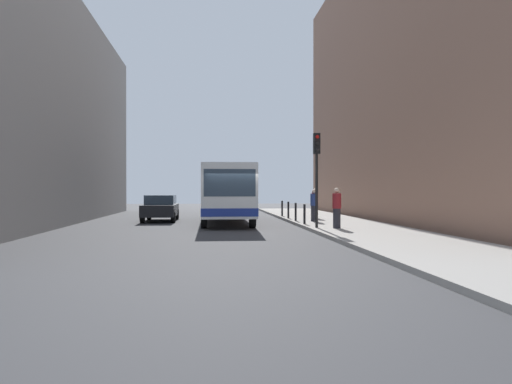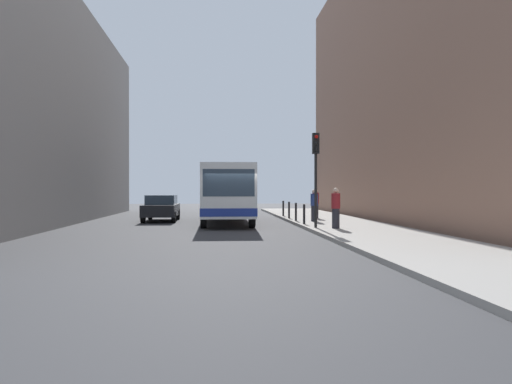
{
  "view_description": "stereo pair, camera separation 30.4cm",
  "coord_description": "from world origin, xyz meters",
  "px_view_note": "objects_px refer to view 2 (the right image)",
  "views": [
    {
      "loc": [
        -1.15,
        -22.31,
        1.81
      ],
      "look_at": [
        1.28,
        2.63,
        1.68
      ],
      "focal_mm": 34.59,
      "sensor_mm": 36.0,
      "label": 1
    },
    {
      "loc": [
        -0.84,
        -22.34,
        1.81
      ],
      "look_at": [
        1.28,
        2.63,
        1.68
      ],
      "focal_mm": 34.59,
      "sensor_mm": 36.0,
      "label": 2
    }
  ],
  "objects_px": {
    "bollard_mid": "(296,212)",
    "pedestrian_mid_sidewalk": "(314,205)",
    "bollard_farthest": "(283,208)",
    "traffic_light": "(316,162)",
    "pedestrian_far_sidewalk": "(316,203)",
    "car_behind_bus": "(221,203)",
    "bollard_far": "(289,210)",
    "bollard_near": "(304,214)",
    "bus": "(226,191)",
    "car_beside_bus": "(161,207)",
    "pedestrian_near_signal": "(336,208)"
  },
  "relations": [
    {
      "from": "bollard_mid",
      "to": "bollard_far",
      "type": "bearing_deg",
      "value": 90.0
    },
    {
      "from": "car_behind_bus",
      "to": "bollard_far",
      "type": "height_order",
      "value": "car_behind_bus"
    },
    {
      "from": "traffic_light",
      "to": "bollard_mid",
      "type": "bearing_deg",
      "value": 91.24
    },
    {
      "from": "traffic_light",
      "to": "pedestrian_far_sidewalk",
      "type": "height_order",
      "value": "traffic_light"
    },
    {
      "from": "pedestrian_near_signal",
      "to": "pedestrian_mid_sidewalk",
      "type": "relative_size",
      "value": 1.04
    },
    {
      "from": "bollard_mid",
      "to": "bollard_far",
      "type": "xyz_separation_m",
      "value": [
        0.0,
        2.38,
        0.0
      ]
    },
    {
      "from": "traffic_light",
      "to": "pedestrian_mid_sidewalk",
      "type": "height_order",
      "value": "traffic_light"
    },
    {
      "from": "bus",
      "to": "bollard_mid",
      "type": "height_order",
      "value": "bus"
    },
    {
      "from": "car_behind_bus",
      "to": "pedestrian_mid_sidewalk",
      "type": "distance_m",
      "value": 13.05
    },
    {
      "from": "bollard_mid",
      "to": "bollard_farthest",
      "type": "relative_size",
      "value": 1.0
    },
    {
      "from": "pedestrian_far_sidewalk",
      "to": "car_behind_bus",
      "type": "bearing_deg",
      "value": 4.06
    },
    {
      "from": "pedestrian_far_sidewalk",
      "to": "bollard_mid",
      "type": "bearing_deg",
      "value": 120.89
    },
    {
      "from": "bus",
      "to": "pedestrian_far_sidewalk",
      "type": "xyz_separation_m",
      "value": [
        5.16,
        0.88,
        -0.73
      ]
    },
    {
      "from": "car_behind_bus",
      "to": "pedestrian_mid_sidewalk",
      "type": "height_order",
      "value": "pedestrian_mid_sidewalk"
    },
    {
      "from": "traffic_light",
      "to": "pedestrian_far_sidewalk",
      "type": "bearing_deg",
      "value": 78.28
    },
    {
      "from": "bollard_mid",
      "to": "pedestrian_near_signal",
      "type": "bearing_deg",
      "value": -80.11
    },
    {
      "from": "bus",
      "to": "bollard_mid",
      "type": "bearing_deg",
      "value": 158.88
    },
    {
      "from": "car_behind_bus",
      "to": "bollard_farthest",
      "type": "distance_m",
      "value": 7.91
    },
    {
      "from": "bus",
      "to": "bollard_far",
      "type": "height_order",
      "value": "bus"
    },
    {
      "from": "bollard_near",
      "to": "pedestrian_far_sidewalk",
      "type": "relative_size",
      "value": 0.56
    },
    {
      "from": "bollard_mid",
      "to": "bollard_farthest",
      "type": "height_order",
      "value": "same"
    },
    {
      "from": "bollard_mid",
      "to": "pedestrian_mid_sidewalk",
      "type": "bearing_deg",
      "value": -28.75
    },
    {
      "from": "bus",
      "to": "car_beside_bus",
      "type": "xyz_separation_m",
      "value": [
        -3.66,
        1.39,
        -0.94
      ]
    },
    {
      "from": "bollard_mid",
      "to": "pedestrian_far_sidewalk",
      "type": "xyz_separation_m",
      "value": [
        1.53,
        2.3,
        0.37
      ]
    },
    {
      "from": "car_beside_bus",
      "to": "car_behind_bus",
      "type": "xyz_separation_m",
      "value": [
        3.5,
        8.89,
        0.0
      ]
    },
    {
      "from": "car_beside_bus",
      "to": "bollard_mid",
      "type": "xyz_separation_m",
      "value": [
        7.29,
        -2.81,
        -0.16
      ]
    },
    {
      "from": "bollard_near",
      "to": "bollard_far",
      "type": "distance_m",
      "value": 4.77
    },
    {
      "from": "bollard_far",
      "to": "pedestrian_near_signal",
      "type": "relative_size",
      "value": 0.55
    },
    {
      "from": "traffic_light",
      "to": "bollard_farthest",
      "type": "relative_size",
      "value": 4.32
    },
    {
      "from": "bollard_mid",
      "to": "pedestrian_near_signal",
      "type": "height_order",
      "value": "pedestrian_near_signal"
    },
    {
      "from": "car_beside_bus",
      "to": "pedestrian_near_signal",
      "type": "relative_size",
      "value": 2.55
    },
    {
      "from": "bollard_mid",
      "to": "bollard_farthest",
      "type": "bearing_deg",
      "value": 90.0
    },
    {
      "from": "pedestrian_far_sidewalk",
      "to": "bollard_far",
      "type": "bearing_deg",
      "value": 61.52
    },
    {
      "from": "bollard_near",
      "to": "bollard_far",
      "type": "height_order",
      "value": "same"
    },
    {
      "from": "bus",
      "to": "traffic_light",
      "type": "xyz_separation_m",
      "value": [
        3.73,
        -6.03,
        1.28
      ]
    },
    {
      "from": "bollard_farthest",
      "to": "pedestrian_far_sidewalk",
      "type": "relative_size",
      "value": 0.56
    },
    {
      "from": "bollard_far",
      "to": "bollard_farthest",
      "type": "height_order",
      "value": "same"
    },
    {
      "from": "car_beside_bus",
      "to": "bollard_far",
      "type": "xyz_separation_m",
      "value": [
        7.29,
        -0.43,
        -0.16
      ]
    },
    {
      "from": "bus",
      "to": "car_behind_bus",
      "type": "xyz_separation_m",
      "value": [
        -0.16,
        10.28,
        -0.94
      ]
    },
    {
      "from": "car_behind_bus",
      "to": "bollard_near",
      "type": "bearing_deg",
      "value": 104.33
    },
    {
      "from": "bollard_near",
      "to": "bollard_farthest",
      "type": "relative_size",
      "value": 1.0
    },
    {
      "from": "car_beside_bus",
      "to": "bollard_far",
      "type": "bearing_deg",
      "value": 176.73
    },
    {
      "from": "car_beside_bus",
      "to": "bollard_far",
      "type": "height_order",
      "value": "car_beside_bus"
    },
    {
      "from": "bus",
      "to": "car_beside_bus",
      "type": "distance_m",
      "value": 4.03
    },
    {
      "from": "car_behind_bus",
      "to": "bollard_farthest",
      "type": "relative_size",
      "value": 4.66
    },
    {
      "from": "bollard_farthest",
      "to": "pedestrian_mid_sidewalk",
      "type": "height_order",
      "value": "pedestrian_mid_sidewalk"
    },
    {
      "from": "bus",
      "to": "car_behind_bus",
      "type": "bearing_deg",
      "value": -88.82
    },
    {
      "from": "bollard_near",
      "to": "pedestrian_mid_sidewalk",
      "type": "xyz_separation_m",
      "value": [
        0.88,
        1.9,
        0.35
      ]
    },
    {
      "from": "car_behind_bus",
      "to": "pedestrian_far_sidewalk",
      "type": "relative_size",
      "value": 2.6
    },
    {
      "from": "bollard_near",
      "to": "pedestrian_far_sidewalk",
      "type": "bearing_deg",
      "value": 71.89
    }
  ]
}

